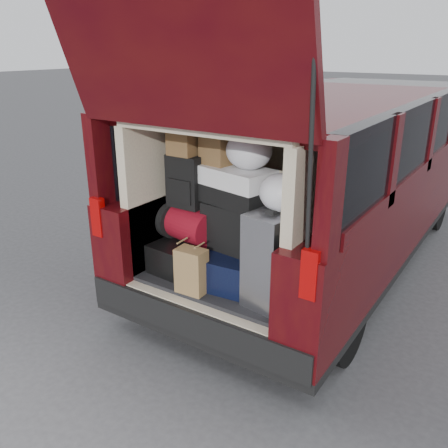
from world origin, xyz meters
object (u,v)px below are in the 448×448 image
Objects in this scene: silver_roller at (276,257)px; red_duffel at (190,225)px; navy_hardshell at (233,266)px; twotone_duffel at (233,185)px; backpack at (187,181)px; black_hardshell at (189,254)px; kraft_bag at (191,271)px; black_soft_case at (237,227)px.

silver_roller reaches higher than red_duffel.
twotone_duffel is at bearing 120.78° from navy_hardshell.
silver_roller is 0.63m from twotone_duffel.
silver_roller is at bearing -8.60° from twotone_duffel.
navy_hardshell is at bearing -1.84° from backpack.
silver_roller is 0.81m from red_duffel.
navy_hardshell is at bearing 3.48° from black_hardshell.
navy_hardshell is 0.74m from backpack.
navy_hardshell is 0.93× the size of twotone_duffel.
red_duffel is at bearing -176.55° from silver_roller.
red_duffel reaches higher than black_hardshell.
navy_hardshell is at bearing -42.02° from twotone_duffel.
navy_hardshell is 1.66× the size of kraft_bag.
backpack is at bearing -168.63° from black_soft_case.
black_hardshell is 0.42m from kraft_bag.
twotone_duffel is at bearing 74.22° from kraft_bag.
red_duffel is (-0.25, 0.31, 0.20)m from kraft_bag.
black_hardshell is 0.85m from silver_roller.
twotone_duffel is (-0.06, 0.08, 0.60)m from navy_hardshell.
silver_roller is 1.10× the size of twotone_duffel.
backpack is (-0.04, 0.02, 0.34)m from red_duffel.
black_hardshell is at bearing 176.88° from red_duffel.
kraft_bag is 0.47m from black_soft_case.
black_hardshell is at bearing -155.73° from twotone_duffel.
navy_hardshell is (0.42, -0.00, 0.01)m from black_hardshell.
silver_roller is 0.93m from backpack.
twotone_duffel is at bearing 10.21° from backpack.
red_duffel is 1.07× the size of backpack.
backpack reaches higher than kraft_bag.
black_soft_case is (0.15, 0.37, 0.25)m from kraft_bag.
navy_hardshell is at bearing 61.47° from kraft_bag.
black_soft_case is (-0.41, 0.15, 0.09)m from silver_roller.
twotone_duffel is (-0.06, 0.02, 0.31)m from black_soft_case.
black_soft_case is at bearing 5.77° from backpack.
backpack is (-0.84, 0.10, 0.38)m from silver_roller.
black_hardshell is 0.87× the size of silver_roller.
twotone_duffel is at bearing 169.31° from silver_roller.
silver_roller is (0.82, -0.09, 0.21)m from black_hardshell.
kraft_bag is 0.78× the size of red_duffel.
twotone_duffel is (0.34, 0.08, 0.35)m from red_duffel.
navy_hardshell is 1.29× the size of red_duffel.
twotone_duffel is (-0.46, 0.17, 0.39)m from silver_roller.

